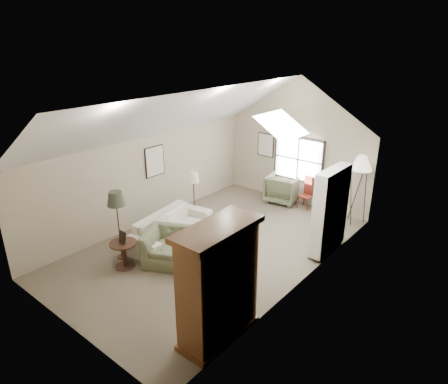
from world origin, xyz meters
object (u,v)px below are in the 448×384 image
Objects in this scene: armchair_far at (283,188)px; coffee_table at (194,250)px; sofa at (171,228)px; armchair_near at (171,247)px; side_table at (124,255)px; side_chair at (306,193)px; armoire at (218,284)px.

armchair_far is 1.01× the size of coffee_table.
armchair_near reaches higher than sofa.
side_table is 0.63× the size of side_chair.
coffee_table is 0.98× the size of side_chair.
armchair_near is at bearing 154.16° from armoire.
side_chair is (1.71, 4.14, 0.13)m from sofa.
sofa reaches higher than coffee_table.
side_chair is (0.59, 4.45, 0.25)m from coffee_table.
side_table is at bearing 174.83° from sofa.
side_table is (0.10, -1.60, -0.05)m from sofa.
armoire is at bearing -53.84° from armchair_near.
sofa is 1.60m from side_table.
side_table is at bearing 71.70° from armchair_far.
armchair_near is 1.93× the size of side_table.
side_chair is at bearing 51.32° from armchair_near.
armoire is 2.22× the size of coffee_table.
sofa is 2.56× the size of coffee_table.
coffee_table is at bearing 142.66° from armoire.
sofa reaches higher than side_table.
armoire is at bearing 100.98° from armchair_far.
side_chair reaches higher than armchair_far.
armchair_near is 4.89m from armchair_far.
side_chair is (-1.58, 6.10, -0.60)m from armoire.
armchair_far is (-2.42, 6.10, -0.64)m from armoire.
armoire is 3.47× the size of side_table.
sofa is 2.07× the size of armchair_near.
side_table is at bearing -101.54° from side_chair.
coffee_table is at bearing 82.63° from armchair_far.
armchair_far reaches higher than coffee_table.
coffee_table is at bearing -114.26° from sofa.
armchair_far is at bearing 61.06° from armchair_near.
side_chair is (0.92, 4.89, 0.11)m from armchair_near.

